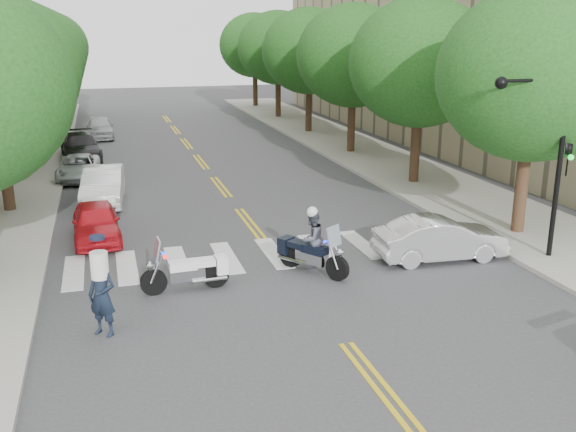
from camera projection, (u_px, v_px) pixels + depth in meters
name	position (u px, v px, depth m)	size (l,w,h in m)	color
ground	(346.00, 344.00, 14.87)	(140.00, 140.00, 0.00)	#38383A
sidewalk_left	(15.00, 171.00, 32.58)	(5.00, 60.00, 0.15)	#9E9991
sidewalk_right	(362.00, 152.00, 37.66)	(5.00, 60.00, 0.15)	#9E9991
tree_l_2	(17.00, 60.00, 31.23)	(6.40, 6.40, 8.45)	#382316
tree_l_3	(31.00, 54.00, 38.60)	(6.40, 6.40, 8.45)	#382316
tree_l_4	(42.00, 50.00, 45.97)	(6.40, 6.40, 8.45)	#382316
tree_l_5	(49.00, 47.00, 53.35)	(6.40, 6.40, 8.45)	#382316
tree_r_0	(533.00, 75.00, 21.19)	(6.40, 6.40, 8.45)	#382316
tree_r_1	(420.00, 63.00, 28.56)	(6.40, 6.40, 8.45)	#382316
tree_r_2	(353.00, 56.00, 35.93)	(6.40, 6.40, 8.45)	#382316
tree_r_3	(309.00, 51.00, 43.31)	(6.40, 6.40, 8.45)	#382316
tree_r_4	(278.00, 48.00, 50.68)	(6.40, 6.40, 8.45)	#382316
tree_r_5	(255.00, 45.00, 58.05)	(6.40, 6.40, 8.45)	#382316
traffic_signal_pole	(549.00, 144.00, 19.11)	(2.82, 0.42, 6.00)	black
motorcycle_police	(310.00, 243.00, 18.97)	(1.64, 2.24, 2.06)	black
motorcycle_parked	(193.00, 271.00, 17.80)	(2.47, 0.62, 1.59)	black
officer_standing	(102.00, 296.00, 15.05)	(0.73, 0.48, 2.00)	black
convertible	(440.00, 239.00, 20.13)	(1.45, 4.15, 1.37)	silver
parked_car_a	(96.00, 222.00, 21.97)	(1.54, 3.84, 1.31)	red
parked_car_b	(103.00, 186.00, 26.63)	(1.59, 4.55, 1.50)	silver
parked_car_c	(79.00, 167.00, 30.99)	(1.90, 4.13, 1.15)	#B9BDC1
parked_car_d	(81.00, 147.00, 35.56)	(2.02, 4.98, 1.44)	black
parked_car_e	(100.00, 127.00, 42.48)	(1.71, 4.25, 1.45)	#99999E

